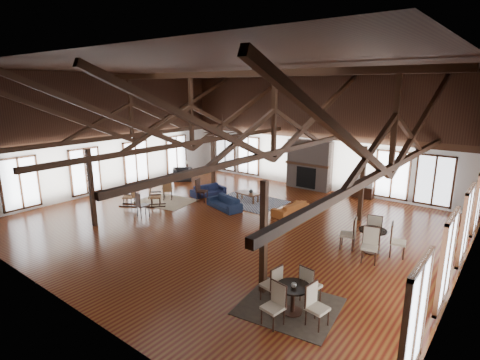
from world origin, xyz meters
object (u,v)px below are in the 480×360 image
Objects in this scene: sofa_navy_left at (208,190)px; armchair at (182,174)px; sofa_navy_front at (224,203)px; coffee_table at (248,194)px; cafe_table_far at (372,237)px; cafe_table_near at (293,294)px; sofa_orange at (290,208)px; tv_console at (362,192)px.

sofa_navy_left is 3.65m from armchair.
coffee_table is at bearing 99.74° from sofa_navy_front.
sofa_navy_left is 1.63× the size of armchair.
armchair is 12.53m from cafe_table_far.
cafe_table_near is 4.59m from cafe_table_far.
cafe_table_near is (6.26, -6.59, 0.12)m from coffee_table.
sofa_orange is at bearing 120.80° from cafe_table_near.
sofa_navy_front is 0.88× the size of cafe_table_far.
sofa_navy_front is 1.74× the size of armchair.
armchair reaches higher than sofa_orange.
armchair is at bearing 170.97° from sofa_navy_front.
cafe_table_far is (6.77, -0.51, 0.27)m from sofa_navy_front.
cafe_table_far reaches higher than tv_console.
sofa_navy_front is 6.95m from tv_console.
tv_console is at bearing -37.79° from sofa_navy_left.
cafe_table_near reaches higher than sofa_navy_left.
coffee_table is (-2.53, 0.33, 0.12)m from sofa_orange.
cafe_table_near is at bearing -94.14° from cafe_table_far.
tv_console is at bearing 52.32° from coffee_table.
cafe_table_near reaches higher than coffee_table.
sofa_navy_left is at bearing 143.56° from cafe_table_near.
cafe_table_near is at bearing -38.98° from coffee_table.
armchair is at bearing 84.14° from sofa_navy_left.
sofa_orange reaches higher than sofa_navy_left.
sofa_navy_left is at bearing -145.02° from tv_console.
tv_console is at bearing 168.45° from sofa_orange.
tv_console reaches higher than sofa_orange.
coffee_table is 0.62× the size of cafe_table_near.
sofa_navy_front is 1.07× the size of sofa_navy_left.
tv_console is (6.24, 4.37, 0.02)m from sofa_navy_left.
tv_console is at bearing 101.79° from cafe_table_near.
sofa_navy_front is at bearing -102.46° from sofa_navy_left.
cafe_table_far is (8.78, -1.66, 0.29)m from sofa_navy_left.
coffee_table is at bearing -89.78° from sofa_orange.
sofa_navy_front is at bearing -71.16° from armchair.
sofa_navy_front reaches higher than sofa_orange.
coffee_table is at bearing -135.19° from tv_console.
sofa_navy_left is 2.23m from coffee_table.
sofa_orange is at bearing -55.43° from armchair.
sofa_orange is 4.41m from cafe_table_far.
coffee_table is at bearing 133.51° from cafe_table_near.
coffee_table is 6.89m from cafe_table_far.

